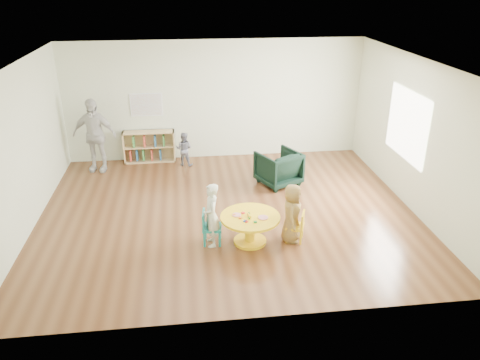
{
  "coord_description": "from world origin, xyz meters",
  "views": [
    {
      "loc": [
        -0.71,
        -7.83,
        4.17
      ],
      "look_at": [
        0.2,
        -0.3,
        0.79
      ],
      "focal_mm": 35.0,
      "sensor_mm": 36.0,
      "label": 1
    }
  ],
  "objects": [
    {
      "name": "adult_caretaker",
      "position": [
        -2.76,
        2.43,
        0.84
      ],
      "size": [
        1.04,
        0.59,
        1.67
      ],
      "primitive_type": "imported",
      "rotation": [
        0.0,
        0.0,
        -0.19
      ],
      "color": "silver",
      "rests_on": "ground"
    },
    {
      "name": "toddler",
      "position": [
        -0.78,
        2.49,
        0.4
      ],
      "size": [
        0.46,
        0.41,
        0.8
      ],
      "primitive_type": "imported",
      "rotation": [
        0.0,
        0.0,
        2.84
      ],
      "color": "#181C3D",
      "rests_on": "ground"
    },
    {
      "name": "child_left",
      "position": [
        -0.37,
        -1.11,
        0.55
      ],
      "size": [
        0.29,
        0.41,
        1.09
      ],
      "primitive_type": "imported",
      "rotation": [
        0.0,
        0.0,
        -1.51
      ],
      "color": "white",
      "rests_on": "ground"
    },
    {
      "name": "room",
      "position": [
        0.01,
        0.0,
        1.89
      ],
      "size": [
        7.1,
        7.0,
        2.8
      ],
      "color": "#57321B",
      "rests_on": "ground"
    },
    {
      "name": "armchair",
      "position": [
        1.2,
        1.17,
        0.37
      ],
      "size": [
        1.06,
        1.07,
        0.73
      ],
      "primitive_type": "imported",
      "rotation": [
        0.0,
        0.0,
        3.59
      ],
      "color": "black",
      "rests_on": "ground"
    },
    {
      "name": "alphabet_poster",
      "position": [
        -1.6,
        2.98,
        1.35
      ],
      "size": [
        0.74,
        0.01,
        0.54
      ],
      "color": "white",
      "rests_on": "ground"
    },
    {
      "name": "kid_chair_left",
      "position": [
        -0.4,
        -1.05,
        0.31
      ],
      "size": [
        0.35,
        0.35,
        0.59
      ],
      "rotation": [
        0.0,
        0.0,
        -1.68
      ],
      "color": "teal",
      "rests_on": "ground"
    },
    {
      "name": "activity_table",
      "position": [
        0.27,
        -1.12,
        0.34
      ],
      "size": [
        0.99,
        0.99,
        0.54
      ],
      "rotation": [
        0.0,
        0.0,
        0.01
      ],
      "color": "yellow",
      "rests_on": "ground"
    },
    {
      "name": "bookshelf",
      "position": [
        -1.61,
        2.86,
        0.37
      ],
      "size": [
        1.2,
        0.3,
        0.75
      ],
      "color": "tan",
      "rests_on": "ground"
    },
    {
      "name": "child_right",
      "position": [
        0.97,
        -1.13,
        0.51
      ],
      "size": [
        0.46,
        0.57,
        1.03
      ],
      "primitive_type": "imported",
      "rotation": [
        0.0,
        0.0,
        1.28
      ],
      "color": "gold",
      "rests_on": "ground"
    },
    {
      "name": "kid_chair_right",
      "position": [
        1.06,
        -1.16,
        0.29
      ],
      "size": [
        0.37,
        0.37,
        0.54
      ],
      "rotation": [
        0.0,
        0.0,
        1.21
      ],
      "color": "yellow",
      "rests_on": "ground"
    }
  ]
}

